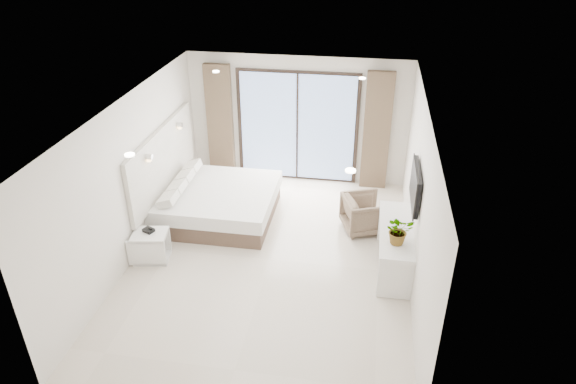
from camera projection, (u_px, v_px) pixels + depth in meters
name	position (u px, v px, depth m)	size (l,w,h in m)	color
ground	(270.00, 260.00, 8.72)	(6.20, 6.20, 0.00)	beige
room_shell	(267.00, 153.00, 8.74)	(4.62, 6.22, 2.72)	silver
bed	(218.00, 203.00, 9.79)	(2.11, 2.01, 0.73)	brown
nightstand	(151.00, 246.00, 8.61)	(0.63, 0.55, 0.51)	white
phone	(149.00, 230.00, 8.52)	(0.17, 0.13, 0.06)	black
console_desk	(396.00, 239.00, 8.26)	(0.54, 1.73, 0.77)	white
plant	(399.00, 233.00, 7.72)	(0.41, 0.46, 0.36)	#33662D
armchair	(364.00, 212.00, 9.38)	(0.72, 0.67, 0.74)	#836B56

